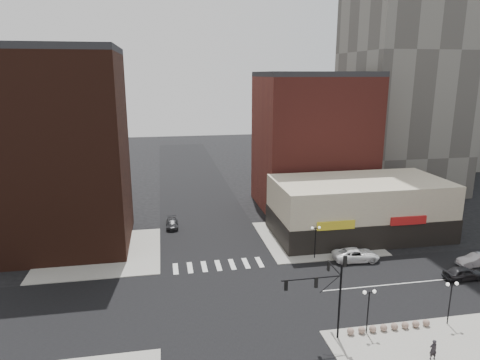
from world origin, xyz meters
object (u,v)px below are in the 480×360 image
object	(u,v)px
street_lamp_se_b	(451,292)
dark_sedan_north	(172,224)
traffic_signal	(328,286)
dark_sedan_east	(463,273)
white_suv	(356,255)
pedestrian	(433,350)
street_lamp_se_a	(369,301)
street_lamp_ne	(316,234)
silver_sedan	(476,260)

from	to	relation	value
street_lamp_se_b	dark_sedan_north	size ratio (longest dim) A/B	0.95
traffic_signal	dark_sedan_east	size ratio (longest dim) A/B	1.73
white_suv	pedestrian	distance (m)	18.96
traffic_signal	dark_sedan_east	xyz separation A→B (m)	(19.23, 7.51, -4.20)
dark_sedan_north	pedestrian	bearing A→B (deg)	-59.78
traffic_signal	street_lamp_se_b	bearing A→B (deg)	-0.82
pedestrian	street_lamp_se_b	bearing A→B (deg)	-133.23
traffic_signal	pedestrian	distance (m)	9.45
street_lamp_se_a	pedestrian	bearing A→B (deg)	-50.61
traffic_signal	street_lamp_ne	world-z (taller)	traffic_signal
silver_sedan	street_lamp_se_b	bearing A→B (deg)	-47.47
white_suv	pedestrian	world-z (taller)	pedestrian
dark_sedan_east	silver_sedan	world-z (taller)	dark_sedan_east
traffic_signal	street_lamp_se_a	bearing A→B (deg)	-2.57
street_lamp_se_b	dark_sedan_north	xyz separation A→B (m)	(-24.20, 30.44, -2.66)
street_lamp_se_a	street_lamp_ne	world-z (taller)	same
street_lamp_ne	dark_sedan_north	world-z (taller)	street_lamp_ne
silver_sedan	pedestrian	world-z (taller)	pedestrian
traffic_signal	silver_sedan	world-z (taller)	traffic_signal
street_lamp_se_b	white_suv	bearing A→B (deg)	98.63
silver_sedan	dark_sedan_east	bearing A→B (deg)	-54.12
street_lamp_se_b	dark_sedan_east	xyz separation A→B (m)	(7.47, 7.68, -2.53)
street_lamp_ne	silver_sedan	distance (m)	19.30
street_lamp_se_a	dark_sedan_north	distance (m)	34.58
street_lamp_se_a	street_lamp_se_b	world-z (taller)	same
street_lamp_ne	silver_sedan	size ratio (longest dim) A/B	0.92
street_lamp_se_a	white_suv	xyz separation A→B (m)	(5.80, 14.50, -2.50)
silver_sedan	dark_sedan_north	xyz separation A→B (m)	(-35.52, 19.94, -0.11)
traffic_signal	street_lamp_se_b	distance (m)	11.88
street_lamp_ne	dark_sedan_north	bearing A→B (deg)	139.99
dark_sedan_east	pedestrian	world-z (taller)	pedestrian
dark_sedan_north	pedestrian	world-z (taller)	pedestrian
street_lamp_se_b	white_suv	size ratio (longest dim) A/B	0.73
street_lamp_se_b	street_lamp_ne	size ratio (longest dim) A/B	1.00
dark_sedan_north	pedestrian	xyz separation A→B (m)	(19.75, -34.76, 0.36)
traffic_signal	silver_sedan	xyz separation A→B (m)	(23.08, 10.33, -4.22)
street_lamp_se_b	silver_sedan	bearing A→B (deg)	42.85
street_lamp_ne	pedestrian	distance (m)	20.61
dark_sedan_north	traffic_signal	bearing A→B (deg)	-67.05
street_lamp_se_a	dark_sedan_east	xyz separation A→B (m)	(15.47, 7.68, -2.53)
street_lamp_ne	pedestrian	size ratio (longest dim) A/B	2.38
street_lamp_se_a	silver_sedan	bearing A→B (deg)	28.52
white_suv	traffic_signal	bearing A→B (deg)	149.66
street_lamp_se_a	street_lamp_se_b	xyz separation A→B (m)	(8.00, 0.00, 0.00)
pedestrian	white_suv	bearing A→B (deg)	-94.19
street_lamp_ne	pedestrian	world-z (taller)	street_lamp_ne
silver_sedan	traffic_signal	bearing A→B (deg)	-66.21
pedestrian	street_lamp_se_a	bearing A→B (deg)	-47.98
dark_sedan_north	white_suv	bearing A→B (deg)	-35.31
street_lamp_se_b	street_lamp_se_a	bearing A→B (deg)	180.00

